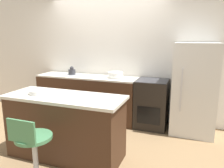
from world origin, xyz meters
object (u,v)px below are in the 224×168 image
at_px(stool_chair, 33,151).
at_px(mixing_bowl, 115,75).
at_px(kettle, 72,71).
at_px(refrigerator, 194,89).
at_px(oven_range, 152,104).

distance_m(stool_chair, mixing_bowl, 2.30).
height_order(kettle, mixing_bowl, kettle).
bearing_deg(refrigerator, kettle, 178.97).
distance_m(oven_range, refrigerator, 0.82).
bearing_deg(kettle, stool_chair, -70.92).
relative_size(stool_chair, mixing_bowl, 2.92).
xyz_separation_m(oven_range, kettle, (-1.75, 0.02, 0.53)).
bearing_deg(refrigerator, oven_range, 178.39).
bearing_deg(refrigerator, mixing_bowl, 178.29).
height_order(refrigerator, stool_chair, refrigerator).
bearing_deg(oven_range, refrigerator, -1.61).
relative_size(refrigerator, stool_chair, 1.88).
height_order(oven_range, stool_chair, oven_range).
relative_size(kettle, mixing_bowl, 0.60).
height_order(refrigerator, kettle, refrigerator).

